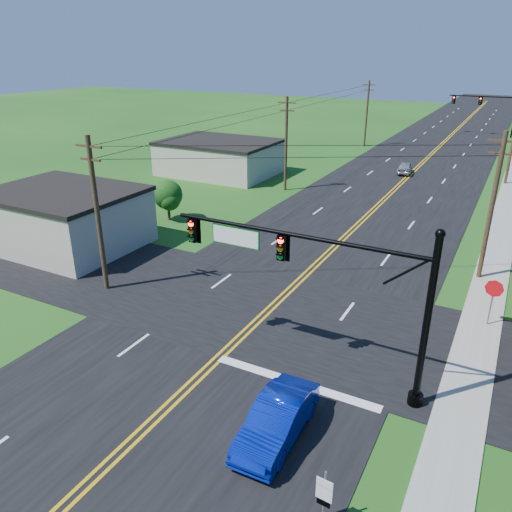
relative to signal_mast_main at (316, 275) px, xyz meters
The scene contains 17 objects.
ground 10.27m from the signal_mast_main, 118.47° to the right, with size 260.00×260.00×0.00m, color #184614.
road_main 42.49m from the signal_mast_main, 95.90° to the left, with size 16.00×220.00×0.04m, color black.
road_cross 7.56m from the signal_mast_main, 137.32° to the left, with size 70.00×10.00×0.04m, color black.
sidewalk 32.93m from the signal_mast_main, 79.10° to the left, with size 2.00×160.00×0.08m, color gray.
signal_mast_main is the anchor object (origin of this frame).
signal_mast_far 72.00m from the signal_mast_main, 89.92° to the left, with size 10.98×0.60×7.48m.
cream_bldg_near 22.33m from the signal_mast_main, 164.29° to the left, with size 10.20×8.20×4.10m.
cream_bldg_far 38.12m from the signal_mast_main, 127.88° to the left, with size 12.20×9.20×3.70m.
utility_pole_left_a 13.98m from the signal_mast_main, behind, with size 1.80×0.28×9.00m.
utility_pole_left_b 30.34m from the signal_mast_main, 117.14° to the left, with size 1.80×0.28×9.00m.
utility_pole_left_c 55.74m from the signal_mast_main, 104.37° to the left, with size 1.80×0.28×9.00m.
utility_pole_right_a 15.03m from the signal_mast_main, 68.69° to the left, with size 1.80×0.28×9.00m.
tree_left 23.22m from the signal_mast_main, 142.64° to the left, with size 2.40×2.40×3.37m.
blue_car 5.84m from the signal_mast_main, 85.01° to the right, with size 1.63×4.66×1.54m, color #071A9A.
distant_car 40.20m from the signal_mast_main, 97.01° to the left, with size 1.53×3.80×1.30m, color #A3A3A7.
route_sign 8.36m from the signal_mast_main, 65.32° to the right, with size 0.52×0.10×2.09m.
stop_sign 10.69m from the signal_mast_main, 51.14° to the left, with size 0.91×0.19×2.58m.
Camera 1 is at (10.77, -9.24, 13.26)m, focal length 35.00 mm.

